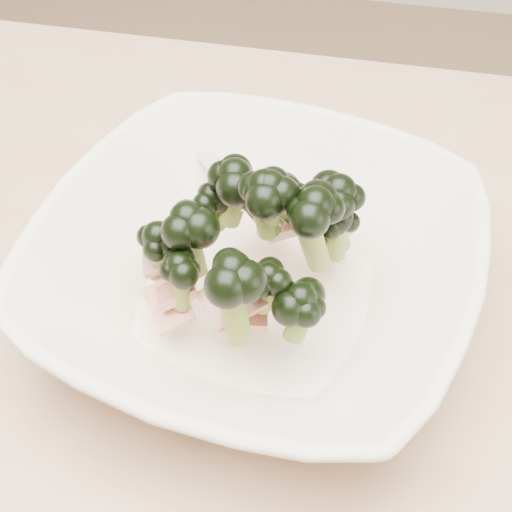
% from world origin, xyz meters
% --- Properties ---
extents(dining_table, '(1.20, 0.80, 0.75)m').
position_xyz_m(dining_table, '(0.00, 0.00, 0.65)').
color(dining_table, tan).
rests_on(dining_table, ground).
extents(broccoli_dish, '(0.36, 0.36, 0.13)m').
position_xyz_m(broccoli_dish, '(0.12, 0.05, 0.79)').
color(broccoli_dish, silver).
rests_on(broccoli_dish, dining_table).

